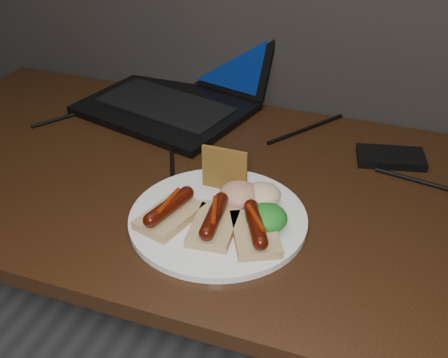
% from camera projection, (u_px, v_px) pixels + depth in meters
% --- Properties ---
extents(desk, '(1.40, 0.70, 0.75)m').
position_uv_depth(desk, '(212.00, 216.00, 1.13)').
color(desk, '#351C0D').
rests_on(desk, ground).
extents(laptop, '(0.45, 0.44, 0.25)m').
position_uv_depth(laptop, '(181.00, 83.00, 1.34)').
color(laptop, black).
rests_on(laptop, desk).
extents(hard_drive, '(0.15, 0.10, 0.02)m').
position_uv_depth(hard_drive, '(391.00, 157.00, 1.14)').
color(hard_drive, black).
rests_on(hard_drive, desk).
extents(desk_cables, '(0.89, 0.37, 0.01)m').
position_uv_depth(desk_cables, '(224.00, 139.00, 1.21)').
color(desk_cables, black).
rests_on(desk_cables, desk).
extents(plate, '(0.36, 0.36, 0.01)m').
position_uv_depth(plate, '(218.00, 219.00, 0.97)').
color(plate, white).
rests_on(plate, desk).
extents(bread_sausage_left, '(0.10, 0.13, 0.04)m').
position_uv_depth(bread_sausage_left, '(170.00, 212.00, 0.95)').
color(bread_sausage_left, tan).
rests_on(bread_sausage_left, plate).
extents(bread_sausage_center, '(0.08, 0.12, 0.04)m').
position_uv_depth(bread_sausage_center, '(214.00, 221.00, 0.93)').
color(bread_sausage_center, tan).
rests_on(bread_sausage_center, plate).
extents(bread_sausage_right, '(0.11, 0.13, 0.04)m').
position_uv_depth(bread_sausage_right, '(255.00, 229.00, 0.91)').
color(bread_sausage_right, tan).
rests_on(bread_sausage_right, plate).
extents(crispbread, '(0.09, 0.01, 0.08)m').
position_uv_depth(crispbread, '(225.00, 169.00, 1.01)').
color(crispbread, olive).
rests_on(crispbread, plate).
extents(salad_greens, '(0.07, 0.07, 0.04)m').
position_uv_depth(salad_greens, '(266.00, 218.00, 0.93)').
color(salad_greens, '#155410').
rests_on(salad_greens, plate).
extents(salsa_mound, '(0.07, 0.07, 0.04)m').
position_uv_depth(salsa_mound, '(239.00, 195.00, 0.98)').
color(salsa_mound, maroon).
rests_on(salsa_mound, plate).
extents(coleslaw_mound, '(0.06, 0.06, 0.04)m').
position_uv_depth(coleslaw_mound, '(263.00, 195.00, 0.99)').
color(coleslaw_mound, beige).
rests_on(coleslaw_mound, plate).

